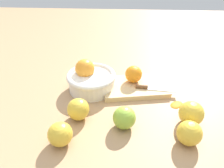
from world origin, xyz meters
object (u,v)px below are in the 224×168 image
(knife, at_px, (150,88))
(orange_on_board, at_px, (134,74))
(cutting_board, at_px, (135,87))
(apple_front_left, at_px, (60,134))
(apple_front_center, at_px, (124,118))
(apple_front_left_2, at_px, (78,109))
(apple_front_right_2, at_px, (191,113))
(bowl, at_px, (91,79))
(apple_front_right, at_px, (189,133))

(knife, bearing_deg, orange_on_board, 142.65)
(cutting_board, bearing_deg, orange_on_board, 104.94)
(apple_front_left, distance_m, apple_front_center, 0.19)
(apple_front_left, bearing_deg, apple_front_center, 23.64)
(cutting_board, height_order, apple_front_center, apple_front_center)
(cutting_board, height_order, orange_on_board, orange_on_board)
(cutting_board, xyz_separation_m, orange_on_board, (-0.01, 0.02, 0.04))
(apple_front_left_2, relative_size, apple_front_right_2, 0.92)
(apple_front_center, bearing_deg, bowl, 122.84)
(knife, bearing_deg, apple_front_center, -117.93)
(apple_front_right_2, bearing_deg, apple_front_center, -172.30)
(apple_front_right, relative_size, apple_front_left, 1.02)
(apple_front_right, distance_m, apple_front_left, 0.36)
(bowl, distance_m, apple_front_right, 0.40)
(bowl, bearing_deg, apple_front_left_2, -95.58)
(orange_on_board, xyz_separation_m, apple_front_left, (-0.21, -0.31, -0.02))
(knife, xyz_separation_m, apple_front_right, (0.09, -0.23, 0.01))
(cutting_board, xyz_separation_m, apple_front_right, (0.14, -0.26, 0.03))
(orange_on_board, bearing_deg, bowl, -170.55)
(apple_front_right, bearing_deg, cutting_board, 118.94)
(cutting_board, relative_size, apple_front_left_2, 3.40)
(cutting_board, xyz_separation_m, apple_front_left_2, (-0.19, -0.18, 0.03))
(bowl, xyz_separation_m, knife, (0.23, -0.02, -0.02))
(bowl, distance_m, apple_front_left, 0.28)
(apple_front_left_2, relative_size, apple_front_center, 1.00)
(apple_front_left, bearing_deg, apple_front_left_2, 74.17)
(bowl, relative_size, orange_on_board, 2.84)
(knife, xyz_separation_m, apple_front_center, (-0.10, -0.18, 0.01))
(orange_on_board, relative_size, knife, 0.42)
(orange_on_board, height_order, apple_front_left_2, orange_on_board)
(orange_on_board, distance_m, apple_front_center, 0.23)
(apple_front_left_2, height_order, apple_front_right_2, apple_front_right_2)
(apple_front_left_2, distance_m, apple_front_center, 0.15)
(bowl, bearing_deg, apple_front_right, -39.25)
(apple_front_left_2, xyz_separation_m, apple_front_right_2, (0.35, -0.00, 0.00))
(knife, bearing_deg, apple_front_left, -136.62)
(apple_front_right, distance_m, apple_front_left_2, 0.34)
(orange_on_board, distance_m, apple_front_left_2, 0.27)
(cutting_board, xyz_separation_m, apple_front_center, (-0.04, -0.21, 0.03))
(apple_front_right_2, bearing_deg, orange_on_board, 130.88)
(orange_on_board, height_order, apple_front_right, orange_on_board)
(knife, bearing_deg, apple_front_right_2, -54.04)
(apple_front_left_2, distance_m, apple_front_right_2, 0.35)
(cutting_board, distance_m, apple_front_right, 0.30)
(cutting_board, bearing_deg, apple_front_center, -100.60)
(knife, distance_m, apple_front_left, 0.38)
(apple_front_right_2, bearing_deg, knife, 125.96)
(orange_on_board, relative_size, apple_front_left, 0.93)
(bowl, bearing_deg, apple_front_center, -57.16)
(bowl, height_order, apple_front_center, bowl)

